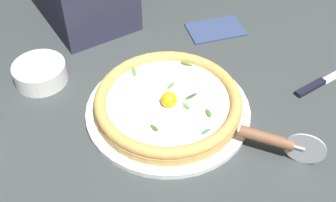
{
  "coord_description": "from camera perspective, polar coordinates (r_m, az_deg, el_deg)",
  "views": [
    {
      "loc": [
        0.54,
        -0.3,
        0.64
      ],
      "look_at": [
        0.02,
        0.01,
        0.03
      ],
      "focal_mm": 45.7,
      "sensor_mm": 36.0,
      "label": 1
    }
  ],
  "objects": [
    {
      "name": "folded_napkin",
      "position": [
        1.11,
        6.38,
        9.56
      ],
      "size": [
        0.12,
        0.16,
        0.01
      ],
      "primitive_type": "cube",
      "rotation": [
        0.0,
        0.0,
        1.33
      ],
      "color": "navy",
      "rests_on": "ground"
    },
    {
      "name": "pizza",
      "position": [
        0.86,
        0.0,
        -0.1
      ],
      "size": [
        0.3,
        0.3,
        0.05
      ],
      "color": "tan",
      "rests_on": "pizza_plate"
    },
    {
      "name": "pizza_plate",
      "position": [
        0.88,
        0.0,
        -1.2
      ],
      "size": [
        0.34,
        0.34,
        0.01
      ],
      "primitive_type": "cylinder",
      "color": "white",
      "rests_on": "ground"
    },
    {
      "name": "ground_plane",
      "position": [
        0.9,
        -1.17,
        -1.72
      ],
      "size": [
        2.4,
        2.4,
        0.03
      ],
      "primitive_type": "cube",
      "color": "#363B3C",
      "rests_on": "ground"
    },
    {
      "name": "pizza_cutter",
      "position": [
        0.81,
        14.27,
        -5.18
      ],
      "size": [
        0.13,
        0.11,
        0.08
      ],
      "color": "silver",
      "rests_on": "ground"
    },
    {
      "name": "side_bowl",
      "position": [
        0.98,
        -16.68,
        3.61
      ],
      "size": [
        0.12,
        0.12,
        0.04
      ],
      "primitive_type": "cylinder",
      "color": "white",
      "rests_on": "ground"
    },
    {
      "name": "table_knife",
      "position": [
        1.01,
        20.01,
        2.54
      ],
      "size": [
        0.03,
        0.24,
        0.01
      ],
      "color": "silver",
      "rests_on": "ground"
    }
  ]
}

